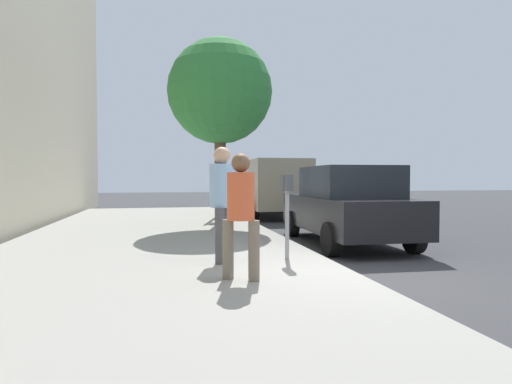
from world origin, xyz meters
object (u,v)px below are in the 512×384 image
(parking_meter, at_px, (287,199))
(traffic_signal, at_px, (220,147))
(pedestrian_at_meter, at_px, (222,193))
(parked_sedan_near, at_px, (347,205))
(street_tree, at_px, (220,92))
(pedestrian_bystander, at_px, (241,207))
(parked_van_far, at_px, (270,184))

(parking_meter, bearing_deg, traffic_signal, 0.82)
(parking_meter, distance_m, pedestrian_at_meter, 1.09)
(parking_meter, distance_m, parked_sedan_near, 3.04)
(parked_sedan_near, height_order, street_tree, street_tree)
(pedestrian_at_meter, distance_m, traffic_signal, 8.13)
(parking_meter, height_order, parked_sedan_near, parked_sedan_near)
(pedestrian_bystander, relative_size, parked_van_far, 0.32)
(pedestrian_at_meter, xyz_separation_m, pedestrian_bystander, (-1.29, -0.08, -0.14))
(parked_van_far, xyz_separation_m, street_tree, (-4.31, 2.51, 2.67))
(parking_meter, bearing_deg, parked_van_far, -12.15)
(pedestrian_at_meter, relative_size, street_tree, 0.35)
(parking_meter, distance_m, traffic_signal, 8.14)
(pedestrian_bystander, height_order, parked_sedan_near, pedestrian_bystander)
(parked_van_far, bearing_deg, street_tree, 149.78)
(pedestrian_at_meter, bearing_deg, pedestrian_bystander, -68.25)
(parked_sedan_near, bearing_deg, pedestrian_bystander, 138.73)
(pedestrian_bystander, distance_m, parked_van_far, 11.21)
(pedestrian_at_meter, distance_m, pedestrian_bystander, 1.30)
(street_tree, relative_size, traffic_signal, 1.46)
(parked_van_far, relative_size, traffic_signal, 1.45)
(parked_van_far, xyz_separation_m, traffic_signal, (-1.52, 2.17, 1.32))
(pedestrian_bystander, xyz_separation_m, traffic_signal, (9.26, -0.89, 1.45))
(parking_meter, relative_size, pedestrian_bystander, 0.84)
(traffic_signal, bearing_deg, parking_meter, -179.18)
(pedestrian_at_meter, bearing_deg, parked_van_far, 89.93)
(parking_meter, bearing_deg, pedestrian_at_meter, 87.71)
(parking_meter, xyz_separation_m, parked_sedan_near, (2.23, -2.05, -0.27))
(parking_meter, relative_size, parked_sedan_near, 0.32)
(parked_van_far, bearing_deg, traffic_signal, 125.08)
(traffic_signal, bearing_deg, street_tree, 173.01)
(pedestrian_at_meter, xyz_separation_m, parked_sedan_near, (2.19, -3.13, -0.37))
(parked_van_far, bearing_deg, parking_meter, 167.85)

